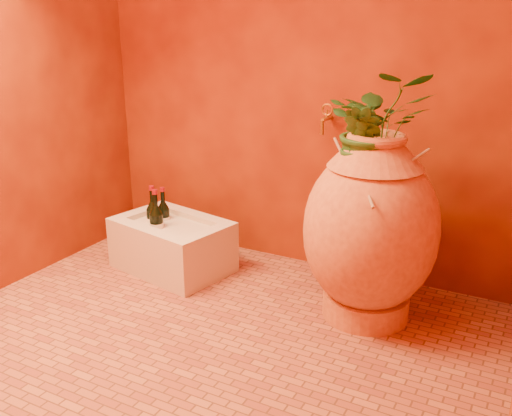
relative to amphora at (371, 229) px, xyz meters
The scene contains 10 objects.
floor 0.90m from the amphora, 135.30° to the right, with size 2.50×2.50×0.00m, color #985331.
wall_back 1.07m from the amphora, 140.79° to the left, with size 2.50×0.02×2.50m, color #591505.
amphora is the anchor object (origin of this frame).
stone_basin 1.18m from the amphora, behind, with size 0.70×0.55×0.29m.
wine_bottle_a 1.28m from the amphora, behind, with size 0.08×0.08×0.32m.
wine_bottle_b 1.21m from the amphora, behind, with size 0.08×0.08×0.32m.
wine_bottle_c 1.26m from the amphora, behind, with size 0.07×0.07×0.29m.
wall_tap 0.69m from the amphora, 135.83° to the left, with size 0.07×0.14×0.15m.
plant_main 0.47m from the amphora, 101.98° to the left, with size 0.45×0.39×0.50m, color #204D1B.
plant_side 0.41m from the amphora, 126.89° to the right, with size 0.20×0.16×0.36m, color #204D1B.
Camera 1 is at (1.24, -1.88, 1.39)m, focal length 40.00 mm.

